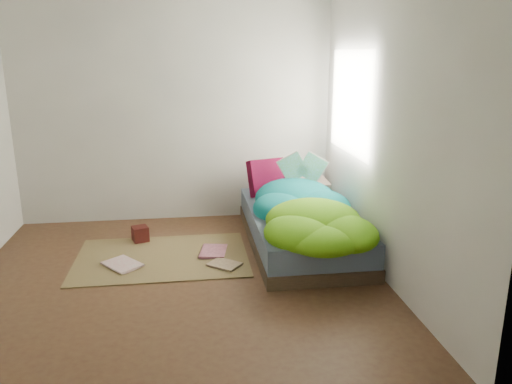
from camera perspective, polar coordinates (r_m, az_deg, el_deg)
ground at (r=4.33m, az=-8.96°, el=-10.16°), size 3.50×3.50×0.00m
room_walls at (r=3.92m, az=-9.78°, el=11.86°), size 3.54×3.54×2.62m
bed at (r=5.04m, az=5.09°, el=-4.15°), size 1.00×2.00×0.34m
duvet at (r=4.73m, az=5.78°, el=-1.14°), size 0.96×1.84×0.34m
rug at (r=4.83m, az=-10.67°, el=-7.34°), size 1.60×1.10×0.01m
pillow_floral at (r=5.76m, az=5.24°, el=0.81°), size 0.61×0.42×0.13m
pillow_magenta at (r=5.51m, az=1.25°, el=1.67°), size 0.42×0.24×0.40m
open_book at (r=5.24m, az=5.39°, el=3.87°), size 0.43×0.16×0.26m
wooden_box at (r=5.24m, az=-13.09°, el=-4.67°), size 0.19×0.19×0.15m
floor_book_a at (r=4.65m, az=-16.31°, el=-8.42°), size 0.41×0.42×0.03m
floor_book_b at (r=4.86m, az=-6.34°, el=-6.75°), size 0.30×0.37×0.03m
floor_book_c at (r=4.49m, az=-4.34°, el=-8.71°), size 0.34×0.33×0.02m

